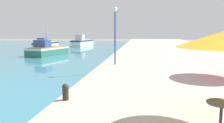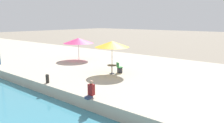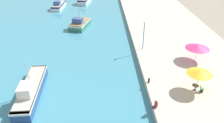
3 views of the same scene
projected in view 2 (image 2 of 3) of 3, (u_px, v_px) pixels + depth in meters
The scene contains 7 objects.
quay_promenade at pixel (5, 50), 36.28m from camera, with size 16.00×90.00×0.79m.
cafe_umbrella_pink at pixel (112, 44), 18.31m from camera, with size 2.90×2.90×2.74m.
cafe_umbrella_white at pixel (78, 41), 24.76m from camera, with size 3.41×3.41×2.48m.
cafe_table at pixel (112, 67), 18.44m from camera, with size 0.80×0.80×0.74m.
cafe_chair_left at pixel (119, 69), 18.79m from camera, with size 0.56×0.54×0.91m.
person_at_quay at pixel (91, 90), 12.69m from camera, with size 0.56×0.36×1.05m.
mooring_bollard at pixel (47, 78), 15.74m from camera, with size 0.26×0.26×0.65m.
Camera 2 is at (-8.36, 0.29, 5.25)m, focal length 35.00 mm.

